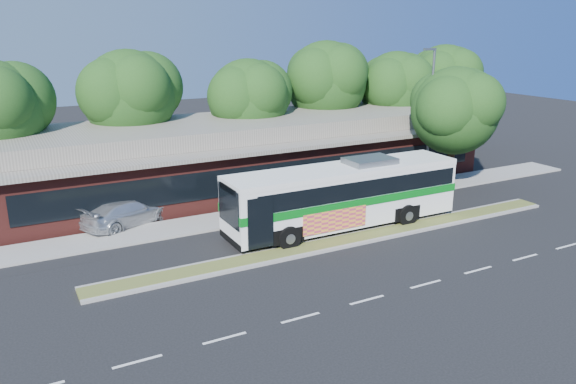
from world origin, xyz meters
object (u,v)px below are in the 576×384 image
object	(u,v)px
lamp_post	(430,115)
sedan	(127,212)
sidewalk_tree	(458,108)
transit_bus	(345,191)

from	to	relation	value
lamp_post	sedan	bearing A→B (deg)	173.21
sedan	sidewalk_tree	distance (m)	21.39
transit_bus	sidewalk_tree	size ratio (longest dim) A/B	1.63
transit_bus	sidewalk_tree	world-z (taller)	sidewalk_tree
sidewalk_tree	sedan	bearing A→B (deg)	172.26
sedan	sidewalk_tree	world-z (taller)	sidewalk_tree
lamp_post	sidewalk_tree	xyz separation A→B (m)	(1.84, -0.57, 0.42)
transit_bus	lamp_post	bearing A→B (deg)	22.43
lamp_post	sedan	xyz separation A→B (m)	(-18.86, 2.25, -4.17)
lamp_post	sidewalk_tree	world-z (taller)	lamp_post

